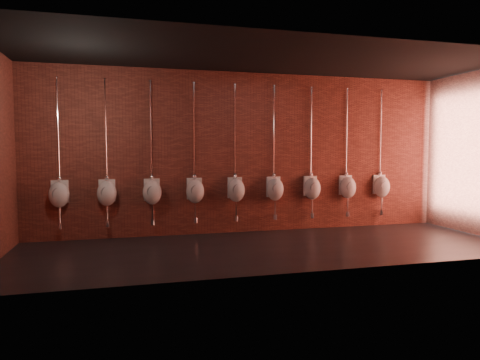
# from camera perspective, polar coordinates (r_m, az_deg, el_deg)

# --- Properties ---
(ground) EXTENTS (8.50, 8.50, 0.00)m
(ground) POSITION_cam_1_polar(r_m,az_deg,el_deg) (7.37, 4.19, -8.99)
(ground) COLOR black
(ground) RESTS_ON ground
(room_shell) EXTENTS (8.54, 3.04, 3.22)m
(room_shell) POSITION_cam_1_polar(r_m,az_deg,el_deg) (7.19, 4.28, 6.82)
(room_shell) COLOR black
(room_shell) RESTS_ON ground
(urinal_0) EXTENTS (0.38, 0.34, 2.71)m
(urinal_0) POSITION_cam_1_polar(r_m,az_deg,el_deg) (8.30, -22.98, -1.67)
(urinal_0) COLOR white
(urinal_0) RESTS_ON ground
(urinal_1) EXTENTS (0.38, 0.34, 2.71)m
(urinal_1) POSITION_cam_1_polar(r_m,az_deg,el_deg) (8.22, -17.34, -1.59)
(urinal_1) COLOR white
(urinal_1) RESTS_ON ground
(urinal_2) EXTENTS (0.38, 0.34, 2.71)m
(urinal_2) POSITION_cam_1_polar(r_m,az_deg,el_deg) (8.22, -11.65, -1.49)
(urinal_2) COLOR white
(urinal_2) RESTS_ON ground
(urinal_3) EXTENTS (0.38, 0.34, 2.71)m
(urinal_3) POSITION_cam_1_polar(r_m,az_deg,el_deg) (8.30, -6.01, -1.38)
(urinal_3) COLOR white
(urinal_3) RESTS_ON ground
(urinal_4) EXTENTS (0.38, 0.34, 2.71)m
(urinal_4) POSITION_cam_1_polar(r_m,az_deg,el_deg) (8.46, -0.54, -1.25)
(urinal_4) COLOR white
(urinal_4) RESTS_ON ground
(urinal_5) EXTENTS (0.38, 0.34, 2.71)m
(urinal_5) POSITION_cam_1_polar(r_m,az_deg,el_deg) (8.70, 4.69, -1.12)
(urinal_5) COLOR white
(urinal_5) RESTS_ON ground
(urinal_6) EXTENTS (0.38, 0.34, 2.71)m
(urinal_6) POSITION_cam_1_polar(r_m,az_deg,el_deg) (9.00, 9.60, -1.00)
(urinal_6) COLOR white
(urinal_6) RESTS_ON ground
(urinal_7) EXTENTS (0.38, 0.34, 2.71)m
(urinal_7) POSITION_cam_1_polar(r_m,az_deg,el_deg) (9.36, 14.16, -0.87)
(urinal_7) COLOR white
(urinal_7) RESTS_ON ground
(urinal_8) EXTENTS (0.38, 0.34, 2.71)m
(urinal_8) POSITION_cam_1_polar(r_m,az_deg,el_deg) (9.78, 18.36, -0.75)
(urinal_8) COLOR white
(urinal_8) RESTS_ON ground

